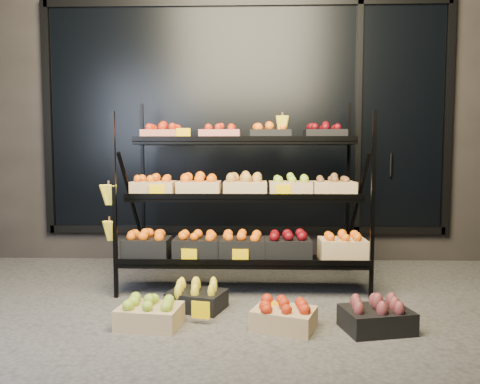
{
  "coord_description": "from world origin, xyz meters",
  "views": [
    {
      "loc": [
        0.09,
        -3.5,
        1.16
      ],
      "look_at": [
        -0.03,
        0.55,
        0.83
      ],
      "focal_mm": 35.0,
      "sensor_mm": 36.0,
      "label": 1
    }
  ],
  "objects_px": {
    "display_rack": "(242,197)",
    "floor_crate_midright": "(284,315)",
    "floor_crate_left": "(150,312)",
    "floor_crate_midleft": "(197,297)"
  },
  "relations": [
    {
      "from": "floor_crate_midleft",
      "to": "floor_crate_midright",
      "type": "xyz_separation_m",
      "value": [
        0.63,
        -0.38,
        -0.0
      ]
    },
    {
      "from": "floor_crate_midright",
      "to": "floor_crate_left",
      "type": "bearing_deg",
      "value": -161.25
    },
    {
      "from": "display_rack",
      "to": "floor_crate_left",
      "type": "distance_m",
      "value": 1.39
    },
    {
      "from": "floor_crate_left",
      "to": "floor_crate_midright",
      "type": "height_order",
      "value": "floor_crate_left"
    },
    {
      "from": "display_rack",
      "to": "floor_crate_midleft",
      "type": "distance_m",
      "value": 1.02
    },
    {
      "from": "floor_crate_midleft",
      "to": "floor_crate_left",
      "type": "bearing_deg",
      "value": -108.45
    },
    {
      "from": "display_rack",
      "to": "floor_crate_left",
      "type": "height_order",
      "value": "display_rack"
    },
    {
      "from": "floor_crate_left",
      "to": "floor_crate_midright",
      "type": "bearing_deg",
      "value": 6.37
    },
    {
      "from": "display_rack",
      "to": "floor_crate_midright",
      "type": "height_order",
      "value": "display_rack"
    },
    {
      "from": "display_rack",
      "to": "floor_crate_midright",
      "type": "distance_m",
      "value": 1.3
    }
  ]
}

